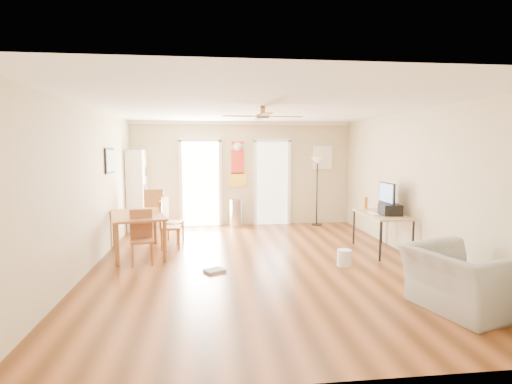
{
  "coord_description": "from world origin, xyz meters",
  "views": [
    {
      "loc": [
        -0.84,
        -6.53,
        1.94
      ],
      "look_at": [
        0.0,
        0.6,
        1.15
      ],
      "focal_mm": 28.03,
      "sensor_mm": 36.0,
      "label": 1
    }
  ],
  "objects": [
    {
      "name": "floor",
      "position": [
        0.0,
        0.0,
        0.0
      ],
      "size": [
        7.0,
        7.0,
        0.0
      ],
      "primitive_type": "plane",
      "color": "brown",
      "rests_on": "ground"
    },
    {
      "name": "ceiling",
      "position": [
        0.0,
        0.0,
        2.6
      ],
      "size": [
        5.5,
        7.0,
        0.0
      ],
      "primitive_type": null,
      "color": "silver",
      "rests_on": "floor"
    },
    {
      "name": "wall_back",
      "position": [
        0.0,
        3.5,
        1.3
      ],
      "size": [
        5.5,
        0.04,
        2.6
      ],
      "primitive_type": null,
      "color": "beige",
      "rests_on": "floor"
    },
    {
      "name": "wall_front",
      "position": [
        0.0,
        -3.5,
        1.3
      ],
      "size": [
        5.5,
        0.04,
        2.6
      ],
      "primitive_type": null,
      "color": "beige",
      "rests_on": "floor"
    },
    {
      "name": "wall_left",
      "position": [
        -2.75,
        0.0,
        1.3
      ],
      "size": [
        0.04,
        7.0,
        2.6
      ],
      "primitive_type": null,
      "color": "beige",
      "rests_on": "floor"
    },
    {
      "name": "wall_right",
      "position": [
        2.75,
        0.0,
        1.3
      ],
      "size": [
        0.04,
        7.0,
        2.6
      ],
      "primitive_type": null,
      "color": "beige",
      "rests_on": "floor"
    },
    {
      "name": "crown_molding",
      "position": [
        0.0,
        0.0,
        2.56
      ],
      "size": [
        5.5,
        7.0,
        0.08
      ],
      "primitive_type": null,
      "color": "white",
      "rests_on": "wall_back"
    },
    {
      "name": "kitchen_doorway",
      "position": [
        -1.05,
        3.48,
        1.05
      ],
      "size": [
        0.9,
        0.1,
        2.1
      ],
      "primitive_type": null,
      "color": "white",
      "rests_on": "wall_back"
    },
    {
      "name": "bathroom_doorway",
      "position": [
        0.75,
        3.48,
        1.05
      ],
      "size": [
        0.8,
        0.1,
        2.1
      ],
      "primitive_type": null,
      "color": "white",
      "rests_on": "wall_back"
    },
    {
      "name": "wall_decal",
      "position": [
        -0.13,
        3.48,
        1.55
      ],
      "size": [
        0.46,
        0.03,
        1.1
      ],
      "primitive_type": "cube",
      "color": "red",
      "rests_on": "wall_back"
    },
    {
      "name": "ac_grille",
      "position": [
        2.05,
        3.47,
        1.7
      ],
      "size": [
        0.5,
        0.04,
        0.6
      ],
      "primitive_type": "cube",
      "color": "white",
      "rests_on": "wall_back"
    },
    {
      "name": "framed_poster",
      "position": [
        -2.73,
        1.4,
        1.7
      ],
      "size": [
        0.04,
        0.66,
        0.48
      ],
      "primitive_type": "cube",
      "color": "black",
      "rests_on": "wall_left"
    },
    {
      "name": "ceiling_fan",
      "position": [
        0.0,
        -0.3,
        2.43
      ],
      "size": [
        1.24,
        1.24,
        0.2
      ],
      "primitive_type": null,
      "color": "#593819",
      "rests_on": "ceiling"
    },
    {
      "name": "bookshelf",
      "position": [
        -2.54,
        3.21,
        0.95
      ],
      "size": [
        0.53,
        0.91,
        1.9
      ],
      "primitive_type": null,
      "rotation": [
        0.0,
        0.0,
        -0.18
      ],
      "color": "white",
      "rests_on": "floor"
    },
    {
      "name": "dining_table",
      "position": [
        -2.15,
        0.86,
        0.37
      ],
      "size": [
        1.24,
        1.67,
        0.75
      ],
      "primitive_type": null,
      "rotation": [
        0.0,
        0.0,
        0.25
      ],
      "color": "olive",
      "rests_on": "floor"
    },
    {
      "name": "dining_chair_right_a",
      "position": [
        -1.6,
        1.7,
        0.47
      ],
      "size": [
        0.48,
        0.48,
        0.94
      ],
      "primitive_type": null,
      "rotation": [
        0.0,
        0.0,
        1.28
      ],
      "color": "olive",
      "rests_on": "floor"
    },
    {
      "name": "dining_chair_right_b",
      "position": [
        -1.6,
        1.21,
        0.46
      ],
      "size": [
        0.41,
        0.41,
        0.93
      ],
      "primitive_type": null,
      "rotation": [
        0.0,
        0.0,
        1.64
      ],
      "color": "#9C6732",
      "rests_on": "floor"
    },
    {
      "name": "dining_chair_near",
      "position": [
        -1.97,
        0.19,
        0.45
      ],
      "size": [
        0.43,
        0.43,
        0.9
      ],
      "primitive_type": null,
      "rotation": [
        0.0,
        0.0,
        0.18
      ],
      "color": "#9C5B32",
      "rests_on": "floor"
    },
    {
      "name": "dining_chair_far",
      "position": [
        -2.05,
        2.6,
        0.51
      ],
      "size": [
        0.44,
        0.44,
        1.03
      ],
      "primitive_type": null,
      "rotation": [
        0.0,
        0.0,
        3.09
      ],
      "color": "#9B5F32",
      "rests_on": "floor"
    },
    {
      "name": "trash_can",
      "position": [
        -0.19,
        3.21,
        0.34
      ],
      "size": [
        0.36,
        0.36,
        0.68
      ],
      "primitive_type": "cylinder",
      "rotation": [
        0.0,
        0.0,
        0.14
      ],
      "color": "#ACACAE",
      "rests_on": "floor"
    },
    {
      "name": "torchiere_lamp",
      "position": [
        1.86,
        3.22,
        0.86
      ],
      "size": [
        0.41,
        0.41,
        1.71
      ],
      "primitive_type": null,
      "rotation": [
        0.0,
        0.0,
        0.34
      ],
      "color": "black",
      "rests_on": "floor"
    },
    {
      "name": "computer_desk",
      "position": [
        2.36,
        0.53,
        0.36
      ],
      "size": [
        0.67,
        1.35,
        0.72
      ],
      "primitive_type": null,
      "color": "tan",
      "rests_on": "floor"
    },
    {
      "name": "imac",
      "position": [
        2.47,
        0.57,
        1.01
      ],
      "size": [
        0.12,
        0.63,
        0.58
      ],
      "primitive_type": null,
      "rotation": [
        0.0,
        0.0,
        0.05
      ],
      "color": "black",
      "rests_on": "computer_desk"
    },
    {
      "name": "keyboard",
      "position": [
        2.2,
        0.52,
        0.73
      ],
      "size": [
        0.14,
        0.36,
        0.01
      ],
      "primitive_type": "cube",
      "rotation": [
        0.0,
        0.0,
        -0.08
      ],
      "color": "white",
      "rests_on": "computer_desk"
    },
    {
      "name": "printer",
      "position": [
        2.45,
        0.37,
        0.82
      ],
      "size": [
        0.37,
        0.42,
        0.2
      ],
      "primitive_type": "cube",
      "rotation": [
        0.0,
        0.0,
        -0.08
      ],
      "color": "black",
      "rests_on": "computer_desk"
    },
    {
      "name": "orange_bottle",
      "position": [
        2.3,
        1.16,
        0.84
      ],
      "size": [
        0.08,
        0.08,
        0.24
      ],
      "primitive_type": "cylinder",
      "rotation": [
        0.0,
        0.0,
        -0.06
      ],
      "color": "orange",
      "rests_on": "computer_desk"
    },
    {
      "name": "wastebasket_a",
      "position": [
        1.36,
        -0.31,
        0.14
      ],
      "size": [
        0.26,
        0.26,
        0.27
      ],
      "primitive_type": "cylinder",
      "rotation": [
        0.0,
        0.0,
        0.12
      ],
      "color": "silver",
      "rests_on": "floor"
    },
    {
      "name": "floor_cloth",
      "position": [
        -0.78,
        -0.39,
        0.02
      ],
      "size": [
        0.37,
        0.35,
        0.04
      ],
      "primitive_type": "cube",
      "rotation": [
        0.0,
        0.0,
        0.53
      ],
      "color": "gray",
      "rests_on": "floor"
    },
    {
      "name": "armchair",
      "position": [
        2.15,
        -2.23,
        0.38
      ],
      "size": [
        1.28,
        1.38,
        0.75
      ],
      "primitive_type": "imported",
      "rotation": [
        0.0,
        0.0,
        1.84
      ],
      "color": "gray",
      "rests_on": "floor"
    }
  ]
}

